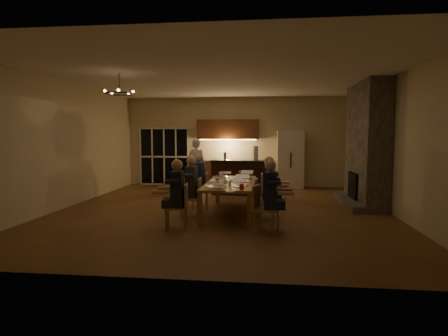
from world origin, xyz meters
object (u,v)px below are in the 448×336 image
bar_island (242,177)px  redcup_near (242,187)px  person_left_near (177,195)px  laptop_d (244,177)px  can_cola (229,174)px  can_right (250,178)px  laptop_c (220,177)px  mug_front (226,182)px  redcup_mid (217,178)px  can_silver (230,183)px  bar_blender (256,153)px  chair_right_mid (265,199)px  redcup_far (240,173)px  plate_left (211,186)px  dining_table (231,198)px  person_left_mid (192,187)px  person_left_far (199,181)px  plate_near (242,185)px  standing_person (197,165)px  laptop_f (247,173)px  chair_right_far (270,192)px  chair_left_mid (191,198)px  refrigerator (290,160)px  person_right_mid (269,188)px  chandelier (119,94)px  laptop_b (241,182)px  laptop_e (225,173)px  chair_left_near (176,207)px  laptop_a (216,183)px  mug_mid (238,177)px  chair_right_near (266,209)px  person_right_near (270,196)px  chair_left_far (199,190)px

bar_island → redcup_near: bearing=-77.6°
person_left_near → laptop_d: (1.19, 1.63, 0.17)m
can_cola → can_right: size_ratio=1.00×
laptop_c → mug_front: laptop_c is taller
redcup_mid → can_silver: size_ratio=1.00×
bar_blender → chair_right_mid: bearing=-84.1°
redcup_far → plate_left: (-0.46, -2.34, -0.05)m
bar_island → dining_table: bearing=-82.6°
redcup_far → person_left_mid: bearing=-116.1°
chair_right_mid → redcup_mid: size_ratio=7.42×
person_left_far → redcup_mid: 0.59m
plate_near → standing_person: bearing=113.7°
laptop_f → plate_left: 2.05m
laptop_d → chair_right_far: bearing=32.1°
redcup_far → can_right: (0.33, -1.10, 0.00)m
chair_left_mid → redcup_near: bearing=57.3°
redcup_near → mug_front: bearing=116.8°
refrigerator → person_left_near: 6.66m
dining_table → person_right_mid: bearing=-28.8°
chair_right_mid → chandelier: (-3.19, -0.26, 2.31)m
laptop_b → mug_front: laptop_b is taller
chair_right_far → laptop_f: size_ratio=2.78×
laptop_e → redcup_far: size_ratio=2.67×
person_left_mid → person_left_far: bearing=-177.9°
chandelier → laptop_e: 3.35m
dining_table → chandelier: (-2.38, -0.72, 2.38)m
chair_left_near → person_left_near: (0.03, -0.03, 0.24)m
laptop_a → mug_mid: bearing=-108.1°
chair_right_near → laptop_e: size_ratio=2.78×
chair_right_mid → redcup_near: 0.98m
person_right_mid → laptop_c: bearing=72.4°
laptop_a → laptop_b: same height
person_left_mid → chair_left_mid: bearing=-4.2°
bar_island → chair_right_near: (0.77, -4.46, -0.10)m
laptop_f → can_cola: size_ratio=2.67×
person_left_far → plate_near: size_ratio=5.26×
can_right → bar_blender: (0.07, 2.43, 0.49)m
dining_table → chair_left_mid: (-0.85, -0.54, 0.07)m
chair_right_mid → mug_front: size_ratio=8.90×
bar_island → laptop_f: bar_island is taller
laptop_d → can_silver: 0.71m
standing_person → mug_mid: size_ratio=17.35×
person_right_near → person_left_far: size_ratio=1.00×
refrigerator → laptop_c: size_ratio=6.25×
chair_left_far → redcup_far: 1.35m
chandelier → redcup_mid: bearing=27.6°
laptop_b → laptop_d: (0.01, 0.80, 0.00)m
chair_left_far → person_left_mid: bearing=-10.1°
chandelier → mug_front: bearing=7.5°
person_right_mid → laptop_c: size_ratio=4.31×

